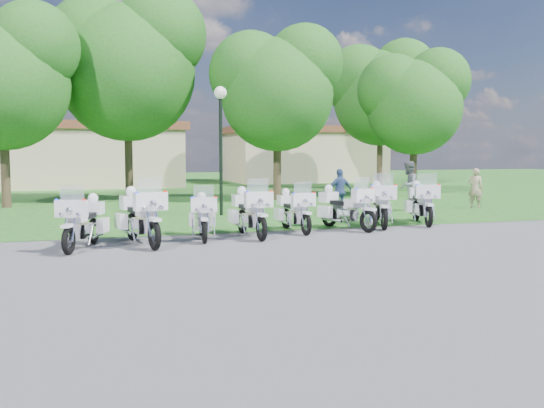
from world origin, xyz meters
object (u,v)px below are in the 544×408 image
object	(u,v)px
bystander_b	(408,186)
motorcycle_0	(83,221)
motorcycle_3	(250,212)
motorcycle_2	(203,216)
lamp_post	(221,119)
motorcycle_6	(379,204)
motorcycle_5	(345,207)
bystander_c	(340,191)
motorcycle_7	(421,202)
motorcycle_4	(294,210)
bystander_a	(475,188)
motorcycle_1	(141,216)

from	to	relation	value
bystander_b	motorcycle_0	bearing A→B (deg)	-17.53
motorcycle_3	bystander_b	size ratio (longest dim) A/B	1.25
motorcycle_2	lamp_post	bearing A→B (deg)	-99.11
motorcycle_2	motorcycle_6	bearing A→B (deg)	-161.25
motorcycle_5	bystander_c	xyz separation A→B (m)	(1.65, 4.09, 0.17)
motorcycle_0	motorcycle_6	size ratio (longest dim) A/B	0.93
motorcycle_3	lamp_post	distance (m)	6.07
motorcycle_7	motorcycle_4	bearing A→B (deg)	25.44
motorcycle_3	motorcycle_5	size ratio (longest dim) A/B	1.06
motorcycle_5	motorcycle_7	bearing A→B (deg)	171.73
motorcycle_0	bystander_a	size ratio (longest dim) A/B	1.36
motorcycle_2	motorcycle_7	size ratio (longest dim) A/B	0.92
motorcycle_3	lamp_post	size ratio (longest dim) A/B	0.52
motorcycle_2	motorcycle_6	size ratio (longest dim) A/B	0.91
motorcycle_5	motorcycle_6	world-z (taller)	motorcycle_6
motorcycle_3	motorcycle_2	bearing A→B (deg)	0.16
motorcycle_2	motorcycle_6	xyz separation A→B (m)	(5.66, 1.04, 0.09)
motorcycle_1	motorcycle_6	bearing A→B (deg)	-179.87
motorcycle_3	motorcycle_4	distance (m)	1.59
motorcycle_6	lamp_post	size ratio (longest dim) A/B	0.52
motorcycle_1	bystander_b	distance (m)	11.87
lamp_post	bystander_c	bearing A→B (deg)	-9.06
motorcycle_3	motorcycle_7	xyz separation A→B (m)	(5.93, 1.14, 0.01)
motorcycle_5	motorcycle_3	bearing A→B (deg)	-6.90
motorcycle_6	motorcycle_0	bearing A→B (deg)	30.60
motorcycle_2	motorcycle_0	bearing A→B (deg)	21.44
motorcycle_7	bystander_a	xyz separation A→B (m)	(4.80, 3.88, 0.12)
motorcycle_7	bystander_c	bearing A→B (deg)	-52.85
motorcycle_0	motorcycle_5	xyz separation A→B (m)	(7.33, 1.37, 0.01)
motorcycle_2	motorcycle_3	distance (m)	1.29
bystander_c	motorcycle_3	bearing A→B (deg)	38.87
motorcycle_0	motorcycle_6	distance (m)	8.81
motorcycle_1	bystander_c	xyz separation A→B (m)	(7.64, 5.26, 0.11)
motorcycle_2	motorcycle_7	distance (m)	7.31
bystander_b	motorcycle_5	bearing A→B (deg)	0.13
bystander_a	bystander_c	size ratio (longest dim) A/B	0.98
motorcycle_3	lamp_post	bearing A→B (deg)	-96.75
motorcycle_2	motorcycle_5	bearing A→B (deg)	-162.75
motorcycle_1	motorcycle_2	xyz separation A→B (m)	(1.64, 0.49, -0.11)
bystander_b	bystander_c	xyz separation A→B (m)	(-2.91, -0.17, -0.13)
motorcycle_1	bystander_a	size ratio (longest dim) A/B	1.56
motorcycle_5	motorcycle_0	bearing A→B (deg)	-7.87
bystander_c	motorcycle_7	bearing A→B (deg)	102.56
motorcycle_3	motorcycle_6	size ratio (longest dim) A/B	1.01
bystander_a	motorcycle_4	bearing A→B (deg)	68.66
motorcycle_5	bystander_c	world-z (taller)	bystander_c
lamp_post	bystander_b	world-z (taller)	lamp_post
motorcycle_4	motorcycle_7	size ratio (longest dim) A/B	0.93
motorcycle_4	lamp_post	size ratio (longest dim) A/B	0.48
motorcycle_2	bystander_a	bearing A→B (deg)	-148.76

